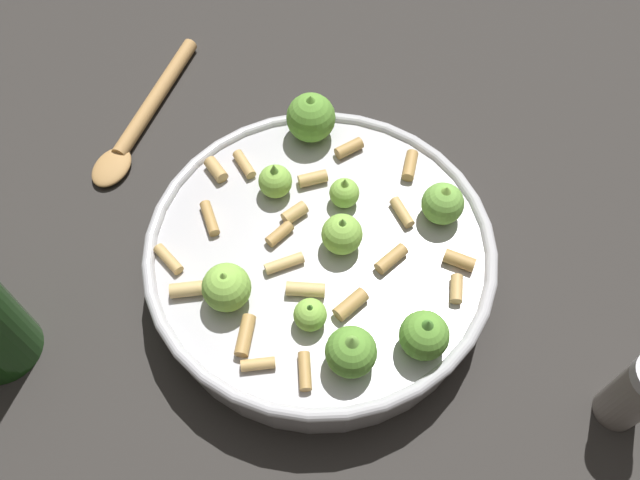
{
  "coord_description": "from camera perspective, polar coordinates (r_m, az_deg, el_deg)",
  "views": [
    {
      "loc": [
        0.27,
        0.07,
        0.53
      ],
      "look_at": [
        0.0,
        0.0,
        0.06
      ],
      "focal_mm": 36.13,
      "sensor_mm": 36.0,
      "label": 1
    }
  ],
  "objects": [
    {
      "name": "ground_plane",
      "position": [
        0.6,
        0.0,
        -3.11
      ],
      "size": [
        2.4,
        2.4,
        0.0
      ],
      "primitive_type": "plane",
      "color": "#2D2B28"
    },
    {
      "name": "pepper_shaker",
      "position": [
        0.57,
        26.26,
        -12.05
      ],
      "size": [
        0.04,
        0.04,
        0.09
      ],
      "color": "gray",
      "rests_on": "ground"
    },
    {
      "name": "cooking_pan",
      "position": [
        0.57,
        0.1,
        -1.46
      ],
      "size": [
        0.31,
        0.31,
        0.1
      ],
      "color": "#B7B7BC",
      "rests_on": "ground"
    },
    {
      "name": "wooden_spoon",
      "position": [
        0.73,
        -15.46,
        10.3
      ],
      "size": [
        0.22,
        0.04,
        0.02
      ],
      "color": "#B2844C",
      "rests_on": "ground"
    }
  ]
}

